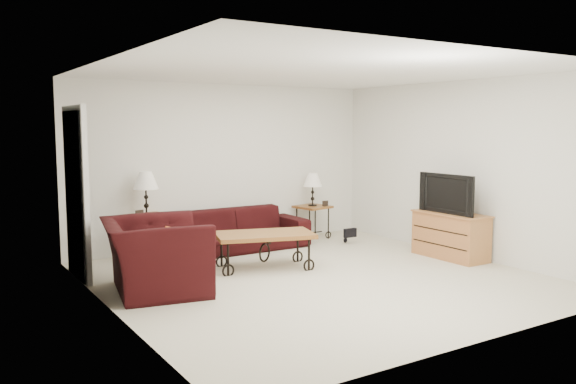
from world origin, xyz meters
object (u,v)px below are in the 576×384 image
object	(u,v)px
side_table_left	(147,237)
television	(451,193)
tv_stand	(450,235)
backpack	(345,229)
lamp_left	(146,193)
side_table_right	(312,222)
lamp_right	(313,189)
coffee_table	(265,251)
armchair	(155,256)
sofa	(239,230)

from	to	relation	value
side_table_left	television	world-z (taller)	television
tv_stand	backpack	size ratio (longest dim) A/B	2.44
lamp_left	tv_stand	distance (m)	4.32
lamp_left	backpack	bearing A→B (deg)	-11.56
side_table_left	side_table_right	distance (m)	2.83
lamp_left	tv_stand	size ratio (longest dim) A/B	0.57
lamp_right	television	bearing A→B (deg)	-71.01
side_table_left	backpack	xyz separation A→B (m)	(3.04, -0.62, -0.09)
coffee_table	backpack	world-z (taller)	coffee_table
lamp_left	armchair	size ratio (longest dim) A/B	0.49
sofa	tv_stand	bearing A→B (deg)	-42.61
television	backpack	size ratio (longest dim) A/B	2.19
side_table_right	lamp_right	size ratio (longest dim) A/B	1.00
lamp_left	armchair	distance (m)	1.81
lamp_right	television	world-z (taller)	television
tv_stand	lamp_left	bearing A→B (deg)	148.03
sofa	lamp_right	size ratio (longest dim) A/B	3.84
lamp_right	television	size ratio (longest dim) A/B	0.56
armchair	television	size ratio (longest dim) A/B	1.30
lamp_left	side_table_right	bearing A→B (deg)	0.00
sofa	armchair	world-z (taller)	armchair
sofa	lamp_left	size ratio (longest dim) A/B	3.39
side_table_left	lamp_left	bearing A→B (deg)	0.00
side_table_right	lamp_left	distance (m)	2.90
lamp_right	coffee_table	distance (m)	2.30
side_table_right	armchair	xyz separation A→B (m)	(-3.31, -1.67, 0.14)
coffee_table	tv_stand	bearing A→B (deg)	-18.93
side_table_right	coffee_table	bearing A→B (deg)	-141.07
sofa	armchair	size ratio (longest dim) A/B	1.66
coffee_table	television	bearing A→B (deg)	-19.07
sofa	backpack	xyz separation A→B (m)	(1.67, -0.44, -0.08)
sofa	lamp_left	distance (m)	1.51
armchair	lamp_left	bearing A→B (deg)	-5.48
side_table_left	backpack	world-z (taller)	side_table_left
coffee_table	armchair	xyz separation A→B (m)	(-1.58, -0.27, 0.17)
lamp_left	television	distance (m)	4.26
sofa	backpack	distance (m)	1.73
lamp_right	coffee_table	bearing A→B (deg)	-141.07
armchair	television	bearing A→B (deg)	-87.74
armchair	backpack	distance (m)	3.67
coffee_table	armchair	size ratio (longest dim) A/B	1.00
sofa	side_table_left	size ratio (longest dim) A/B	3.39
side_table_left	coffee_table	distance (m)	1.78
sofa	armchair	distance (m)	2.37
side_table_left	lamp_left	world-z (taller)	lamp_left
lamp_left	coffee_table	bearing A→B (deg)	-51.79
backpack	side_table_left	bearing A→B (deg)	150.87
tv_stand	backpack	bearing A→B (deg)	109.74
side_table_left	television	distance (m)	4.30
side_table_right	lamp_left	world-z (taller)	lamp_left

